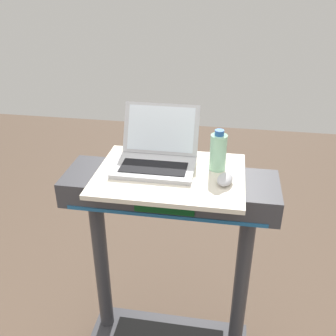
{
  "coord_description": "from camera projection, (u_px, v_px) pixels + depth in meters",
  "views": [
    {
      "loc": [
        0.22,
        -0.7,
        1.87
      ],
      "look_at": [
        0.0,
        0.65,
        1.14
      ],
      "focal_mm": 41.6,
      "sensor_mm": 36.0,
      "label": 1
    }
  ],
  "objects": [
    {
      "name": "water_bottle",
      "position": [
        218.0,
        152.0,
        1.6
      ],
      "size": [
        0.07,
        0.07,
        0.18
      ],
      "color": "#9EDBB2",
      "rests_on": "desk_board"
    },
    {
      "name": "laptop",
      "position": [
        157.0,
        154.0,
        1.66
      ],
      "size": [
        0.34,
        0.32,
        0.22
      ],
      "rotation": [
        0.0,
        0.0,
        0.04
      ],
      "color": "#B7B7BC",
      "rests_on": "desk_board"
    },
    {
      "name": "computer_mouse",
      "position": [
        225.0,
        179.0,
        1.53
      ],
      "size": [
        0.08,
        0.11,
        0.03
      ],
      "primitive_type": "ellipsoid",
      "rotation": [
        0.0,
        0.0,
        -0.19
      ],
      "color": "#B2B2B7",
      "rests_on": "desk_board"
    },
    {
      "name": "desk_board",
      "position": [
        170.0,
        175.0,
        1.61
      ],
      "size": [
        0.61,
        0.46,
        0.02
      ],
      "primitive_type": "cube",
      "color": "beige",
      "rests_on": "treadmill_base"
    }
  ]
}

